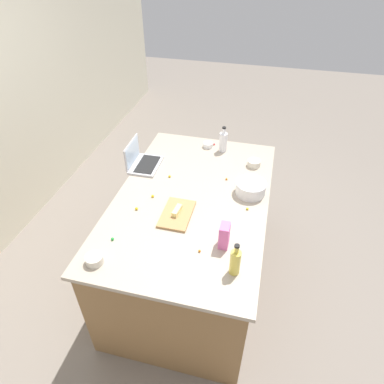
% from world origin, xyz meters
% --- Properties ---
extents(ground_plane, '(12.00, 12.00, 0.00)m').
position_xyz_m(ground_plane, '(0.00, 0.00, 0.00)').
color(ground_plane, slate).
extents(island_counter, '(1.78, 1.12, 0.90)m').
position_xyz_m(island_counter, '(0.00, 0.00, 0.45)').
color(island_counter, olive).
rests_on(island_counter, ground).
extents(laptop, '(0.31, 0.24, 0.22)m').
position_xyz_m(laptop, '(0.31, 0.51, 0.95)').
color(laptop, '#B7B7BC').
rests_on(laptop, island_counter).
extents(mixing_bowl_large, '(0.23, 0.23, 0.10)m').
position_xyz_m(mixing_bowl_large, '(0.15, -0.41, 0.95)').
color(mixing_bowl_large, white).
rests_on(mixing_bowl_large, island_counter).
extents(bottle_oil, '(0.06, 0.06, 0.23)m').
position_xyz_m(bottle_oil, '(-0.61, -0.41, 0.99)').
color(bottle_oil, '#DBC64C').
rests_on(bottle_oil, island_counter).
extents(bottle_vinegar, '(0.07, 0.07, 0.23)m').
position_xyz_m(bottle_vinegar, '(0.71, -0.11, 0.99)').
color(bottle_vinegar, white).
rests_on(bottle_vinegar, island_counter).
extents(cutting_board, '(0.32, 0.20, 0.02)m').
position_xyz_m(cutting_board, '(-0.22, 0.06, 0.91)').
color(cutting_board, '#AD7F4C').
rests_on(cutting_board, island_counter).
extents(butter_stick_left, '(0.11, 0.05, 0.04)m').
position_xyz_m(butter_stick_left, '(-0.21, 0.06, 0.94)').
color(butter_stick_left, '#F4E58C').
rests_on(butter_stick_left, cutting_board).
extents(ramekin_small, '(0.09, 0.09, 0.04)m').
position_xyz_m(ramekin_small, '(0.74, 0.03, 0.92)').
color(ramekin_small, white).
rests_on(ramekin_small, island_counter).
extents(ramekin_medium, '(0.11, 0.11, 0.05)m').
position_xyz_m(ramekin_medium, '(-0.74, 0.42, 0.93)').
color(ramekin_medium, beige).
rests_on(ramekin_medium, island_counter).
extents(ramekin_wide, '(0.11, 0.11, 0.05)m').
position_xyz_m(ramekin_wide, '(0.53, -0.40, 0.93)').
color(ramekin_wide, beige).
rests_on(ramekin_wide, island_counter).
extents(candy_bag, '(0.09, 0.06, 0.17)m').
position_xyz_m(candy_bag, '(-0.42, -0.31, 0.99)').
color(candy_bag, pink).
rests_on(candy_bag, island_counter).
extents(candy_0, '(0.02, 0.02, 0.02)m').
position_xyz_m(candy_0, '(0.20, 0.24, 0.91)').
color(candy_0, yellow).
rests_on(candy_0, island_counter).
extents(candy_1, '(0.02, 0.02, 0.02)m').
position_xyz_m(candy_1, '(-0.51, -0.18, 0.91)').
color(candy_1, orange).
rests_on(candy_1, island_counter).
extents(candy_2, '(0.02, 0.02, 0.02)m').
position_xyz_m(candy_2, '(-0.23, 0.35, 0.91)').
color(candy_2, yellow).
rests_on(candy_2, island_counter).
extents(candy_3, '(0.02, 0.02, 0.02)m').
position_xyz_m(candy_3, '(0.28, -0.21, 0.91)').
color(candy_3, orange).
rests_on(candy_3, island_counter).
extents(candy_4, '(0.02, 0.02, 0.02)m').
position_xyz_m(candy_4, '(0.79, -0.01, 0.91)').
color(candy_4, red).
rests_on(candy_4, island_counter).
extents(candy_5, '(0.02, 0.02, 0.02)m').
position_xyz_m(candy_5, '(-0.55, 0.39, 0.91)').
color(candy_5, green).
rests_on(candy_5, island_counter).
extents(candy_6, '(0.02, 0.02, 0.02)m').
position_xyz_m(candy_6, '(-0.07, 0.28, 0.91)').
color(candy_6, yellow).
rests_on(candy_6, island_counter).
extents(candy_7, '(0.02, 0.02, 0.02)m').
position_xyz_m(candy_7, '(-0.04, -0.42, 0.91)').
color(candy_7, yellow).
rests_on(candy_7, island_counter).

